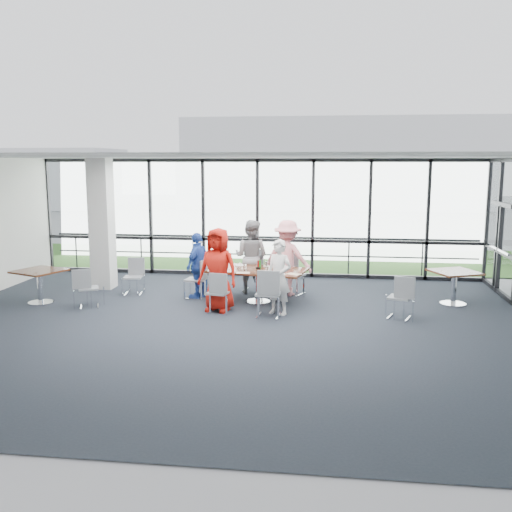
# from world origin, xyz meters

# --- Properties ---
(floor) EXTENTS (12.00, 10.00, 0.02)m
(floor) POSITION_xyz_m (0.00, 0.00, -0.01)
(floor) COLOR #1D242D
(floor) RESTS_ON ground
(ceiling) EXTENTS (12.00, 10.00, 0.04)m
(ceiling) POSITION_xyz_m (0.00, 0.00, 3.20)
(ceiling) COLOR white
(ceiling) RESTS_ON ground
(wall_front) EXTENTS (12.00, 0.10, 3.20)m
(wall_front) POSITION_xyz_m (0.00, -5.00, 1.60)
(wall_front) COLOR silver
(wall_front) RESTS_ON ground
(curtain_wall_back) EXTENTS (12.00, 0.10, 3.20)m
(curtain_wall_back) POSITION_xyz_m (0.00, 5.00, 1.60)
(curtain_wall_back) COLOR white
(curtain_wall_back) RESTS_ON ground
(exit_door) EXTENTS (0.12, 1.60, 2.10)m
(exit_door) POSITION_xyz_m (6.00, 3.75, 1.05)
(exit_door) COLOR black
(exit_door) RESTS_ON ground
(structural_column) EXTENTS (0.50, 0.50, 3.20)m
(structural_column) POSITION_xyz_m (-3.60, 3.00, 1.60)
(structural_column) COLOR silver
(structural_column) RESTS_ON ground
(apron) EXTENTS (80.00, 70.00, 0.02)m
(apron) POSITION_xyz_m (0.00, 10.00, -0.02)
(apron) COLOR gray
(apron) RESTS_ON ground
(grass_strip) EXTENTS (80.00, 5.00, 0.01)m
(grass_strip) POSITION_xyz_m (0.00, 8.00, 0.01)
(grass_strip) COLOR #325E20
(grass_strip) RESTS_ON ground
(hangar_main) EXTENTS (24.00, 10.00, 6.00)m
(hangar_main) POSITION_xyz_m (4.00, 32.00, 3.00)
(hangar_main) COLOR silver
(hangar_main) RESTS_ON ground
(hangar_aux) EXTENTS (10.00, 6.00, 4.00)m
(hangar_aux) POSITION_xyz_m (-18.00, 28.00, 2.00)
(hangar_aux) COLOR silver
(hangar_aux) RESTS_ON ground
(guard_rail) EXTENTS (12.00, 0.06, 0.06)m
(guard_rail) POSITION_xyz_m (0.00, 5.60, 0.50)
(guard_rail) COLOR #2D2D33
(guard_rail) RESTS_ON ground
(main_table) EXTENTS (2.27, 1.54, 0.75)m
(main_table) POSITION_xyz_m (0.39, 2.01, 0.64)
(main_table) COLOR #381810
(main_table) RESTS_ON ground
(side_table_left) EXTENTS (1.20, 1.20, 0.75)m
(side_table_left) POSITION_xyz_m (-4.39, 1.31, 0.64)
(side_table_left) COLOR #381810
(side_table_left) RESTS_ON ground
(side_table_right) EXTENTS (1.20, 1.20, 0.75)m
(side_table_right) POSITION_xyz_m (4.69, 2.37, 0.64)
(side_table_right) COLOR #381810
(side_table_right) RESTS_ON ground
(diner_near_left) EXTENTS (0.97, 0.76, 1.76)m
(diner_near_left) POSITION_xyz_m (-0.34, 1.19, 0.88)
(diner_near_left) COLOR #AE150C
(diner_near_left) RESTS_ON ground
(diner_near_right) EXTENTS (0.69, 0.61, 1.55)m
(diner_near_right) POSITION_xyz_m (0.94, 1.07, 0.78)
(diner_near_right) COLOR silver
(diner_near_right) RESTS_ON ground
(diner_far_left) EXTENTS (0.98, 0.77, 1.76)m
(diner_far_left) POSITION_xyz_m (0.12, 2.91, 0.88)
(diner_far_left) COLOR gray
(diner_far_left) RESTS_ON ground
(diner_far_right) EXTENTS (1.27, 0.89, 1.78)m
(diner_far_right) POSITION_xyz_m (0.99, 2.81, 0.89)
(diner_far_right) COLOR pink
(diner_far_right) RESTS_ON ground
(diner_end) EXTENTS (0.74, 1.00, 1.52)m
(diner_end) POSITION_xyz_m (-1.02, 2.25, 0.76)
(diner_end) COLOR #2648A4
(diner_end) RESTS_ON ground
(chair_main_nl) EXTENTS (0.48, 0.48, 0.85)m
(chair_main_nl) POSITION_xyz_m (-0.32, 1.03, 0.42)
(chair_main_nl) COLOR gray
(chair_main_nl) RESTS_ON ground
(chair_main_nr) EXTENTS (0.51, 0.51, 0.97)m
(chair_main_nr) POSITION_xyz_m (0.76, 0.83, 0.48)
(chair_main_nr) COLOR gray
(chair_main_nr) RESTS_ON ground
(chair_main_fl) EXTENTS (0.52, 0.52, 0.98)m
(chair_main_fl) POSITION_xyz_m (0.16, 3.06, 0.49)
(chair_main_fl) COLOR gray
(chair_main_fl) RESTS_ON ground
(chair_main_fr) EXTENTS (0.61, 0.61, 0.94)m
(chair_main_fr) POSITION_xyz_m (1.12, 2.88, 0.47)
(chair_main_fr) COLOR gray
(chair_main_fr) RESTS_ON ground
(chair_main_end) EXTENTS (0.48, 0.48, 0.87)m
(chair_main_end) POSITION_xyz_m (-1.08, 2.23, 0.44)
(chair_main_end) COLOR gray
(chair_main_end) RESTS_ON ground
(chair_spare_la) EXTENTS (0.53, 0.53, 0.84)m
(chair_spare_la) POSITION_xyz_m (-3.18, 1.11, 0.42)
(chair_spare_la) COLOR gray
(chair_spare_la) RESTS_ON ground
(chair_spare_lb) EXTENTS (0.47, 0.47, 0.83)m
(chair_spare_lb) POSITION_xyz_m (-2.64, 2.39, 0.42)
(chair_spare_lb) COLOR gray
(chair_spare_lb) RESTS_ON ground
(chair_spare_r) EXTENTS (0.54, 0.54, 0.86)m
(chair_spare_r) POSITION_xyz_m (3.37, 1.05, 0.43)
(chair_spare_r) COLOR gray
(chair_spare_r) RESTS_ON ground
(plate_nl) EXTENTS (0.28, 0.28, 0.01)m
(plate_nl) POSITION_xyz_m (-0.21, 1.72, 0.76)
(plate_nl) COLOR white
(plate_nl) RESTS_ON main_table
(plate_nr) EXTENTS (0.25, 0.25, 0.01)m
(plate_nr) POSITION_xyz_m (0.92, 1.47, 0.76)
(plate_nr) COLOR white
(plate_nr) RESTS_ON main_table
(plate_fl) EXTENTS (0.25, 0.25, 0.01)m
(plate_fl) POSITION_xyz_m (-0.07, 2.43, 0.76)
(plate_fl) COLOR white
(plate_fl) RESTS_ON main_table
(plate_fr) EXTENTS (0.27, 0.27, 0.01)m
(plate_fr) POSITION_xyz_m (0.96, 2.33, 0.76)
(plate_fr) COLOR white
(plate_fr) RESTS_ON main_table
(plate_end) EXTENTS (0.23, 0.23, 0.01)m
(plate_end) POSITION_xyz_m (-0.53, 2.23, 0.76)
(plate_end) COLOR white
(plate_end) RESTS_ON main_table
(tumbler_a) EXTENTS (0.08, 0.08, 0.15)m
(tumbler_a) POSITION_xyz_m (0.12, 1.86, 0.83)
(tumbler_a) COLOR white
(tumbler_a) RESTS_ON main_table
(tumbler_b) EXTENTS (0.07, 0.07, 0.13)m
(tumbler_b) POSITION_xyz_m (0.63, 1.69, 0.82)
(tumbler_b) COLOR white
(tumbler_b) RESTS_ON main_table
(tumbler_c) EXTENTS (0.07, 0.07, 0.14)m
(tumbler_c) POSITION_xyz_m (0.54, 2.27, 0.82)
(tumbler_c) COLOR white
(tumbler_c) RESTS_ON main_table
(tumbler_d) EXTENTS (0.06, 0.06, 0.13)m
(tumbler_d) POSITION_xyz_m (-0.42, 2.02, 0.81)
(tumbler_d) COLOR white
(tumbler_d) RESTS_ON main_table
(menu_a) EXTENTS (0.31, 0.23, 0.00)m
(menu_a) POSITION_xyz_m (0.12, 1.57, 0.75)
(menu_a) COLOR white
(menu_a) RESTS_ON main_table
(menu_b) EXTENTS (0.37, 0.34, 0.00)m
(menu_b) POSITION_xyz_m (1.21, 1.57, 0.75)
(menu_b) COLOR white
(menu_b) RESTS_ON main_table
(menu_c) EXTENTS (0.33, 0.27, 0.00)m
(menu_c) POSITION_xyz_m (0.69, 2.43, 0.75)
(menu_c) COLOR white
(menu_c) RESTS_ON main_table
(condiment_caddy) EXTENTS (0.10, 0.07, 0.04)m
(condiment_caddy) POSITION_xyz_m (0.39, 2.05, 0.77)
(condiment_caddy) COLOR black
(condiment_caddy) RESTS_ON main_table
(ketchup_bottle) EXTENTS (0.06, 0.06, 0.18)m
(ketchup_bottle) POSITION_xyz_m (0.40, 2.09, 0.84)
(ketchup_bottle) COLOR #9A0108
(ketchup_bottle) RESTS_ON main_table
(green_bottle) EXTENTS (0.05, 0.05, 0.20)m
(green_bottle) POSITION_xyz_m (0.43, 2.06, 0.85)
(green_bottle) COLOR #1D6E20
(green_bottle) RESTS_ON main_table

